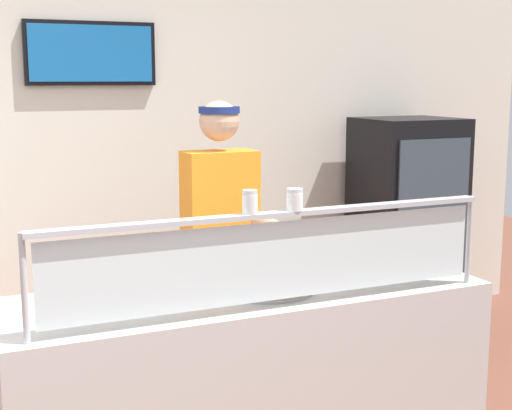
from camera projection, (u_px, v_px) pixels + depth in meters
shop_rear_unit at (129, 156)px, 4.98m from camera, size 6.54×0.13×2.70m
serving_counter at (248, 392)px, 3.33m from camera, size 2.14×0.69×0.95m
sneeze_guard at (276, 247)px, 2.94m from camera, size 1.97×0.06×0.40m
pizza_tray at (265, 286)px, 3.26m from camera, size 0.46×0.46×0.04m
pizza_server at (268, 282)px, 3.24m from camera, size 0.08×0.28×0.01m
parmesan_shaker at (250, 204)px, 2.87m from camera, size 0.06×0.06×0.09m
pepper_flake_shaker at (295, 201)px, 2.95m from camera, size 0.07×0.07×0.09m
worker_figure at (221, 243)px, 3.92m from camera, size 0.41×0.50×1.76m
drink_fridge at (406, 226)px, 5.46m from camera, size 0.69×0.63×1.59m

